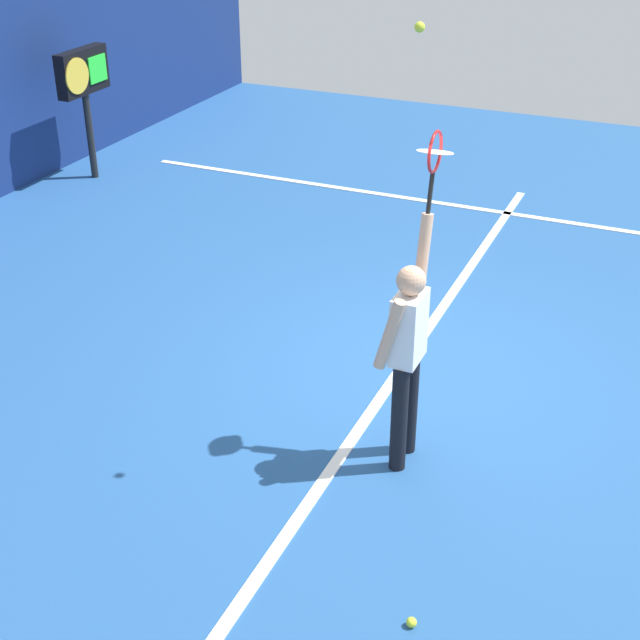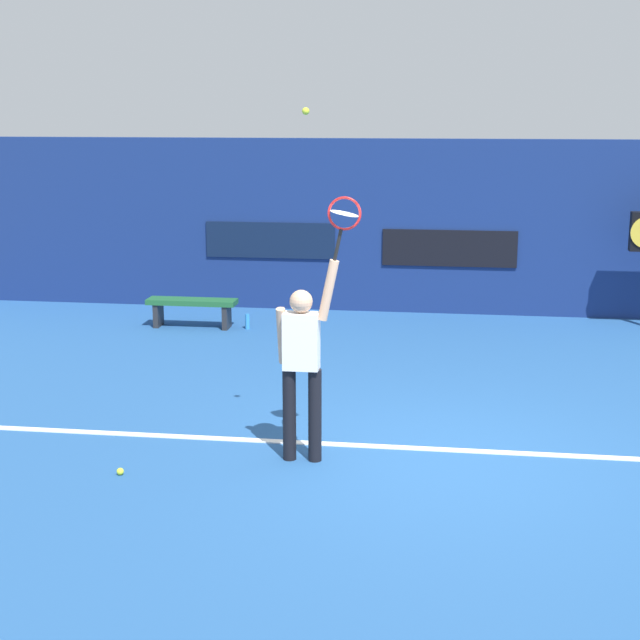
# 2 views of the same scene
# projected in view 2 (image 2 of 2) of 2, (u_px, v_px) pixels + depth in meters

# --- Properties ---
(ground_plane) EXTENTS (18.00, 18.00, 0.00)m
(ground_plane) POSITION_uv_depth(u_px,v_px,m) (441.00, 457.00, 9.26)
(ground_plane) COLOR #23518C
(back_wall) EXTENTS (18.00, 0.20, 2.87)m
(back_wall) POSITION_uv_depth(u_px,v_px,m) (450.00, 227.00, 15.51)
(back_wall) COLOR navy
(back_wall) RESTS_ON ground_plane
(sponsor_banner_center) EXTENTS (2.20, 0.03, 0.60)m
(sponsor_banner_center) POSITION_uv_depth(u_px,v_px,m) (449.00, 248.00, 15.47)
(sponsor_banner_center) COLOR black
(sponsor_banner_portside) EXTENTS (2.20, 0.03, 0.60)m
(sponsor_banner_portside) POSITION_uv_depth(u_px,v_px,m) (270.00, 240.00, 15.86)
(sponsor_banner_portside) COLOR #0C1933
(court_baseline) EXTENTS (10.00, 0.10, 0.01)m
(court_baseline) POSITION_uv_depth(u_px,v_px,m) (441.00, 450.00, 9.46)
(court_baseline) COLOR white
(court_baseline) RESTS_ON ground_plane
(tennis_player) EXTENTS (0.61, 0.31, 1.99)m
(tennis_player) POSITION_uv_depth(u_px,v_px,m) (302.00, 360.00, 8.98)
(tennis_player) COLOR black
(tennis_player) RESTS_ON ground_plane
(tennis_racket) EXTENTS (0.37, 0.27, 0.62)m
(tennis_racket) POSITION_uv_depth(u_px,v_px,m) (344.00, 217.00, 8.62)
(tennis_racket) COLOR black
(tennis_ball) EXTENTS (0.07, 0.07, 0.07)m
(tennis_ball) POSITION_uv_depth(u_px,v_px,m) (306.00, 111.00, 8.51)
(tennis_ball) COLOR #CCE033
(court_bench) EXTENTS (1.40, 0.36, 0.45)m
(court_bench) POSITION_uv_depth(u_px,v_px,m) (192.00, 306.00, 14.67)
(court_bench) COLOR #1E592D
(court_bench) RESTS_ON ground_plane
(water_bottle) EXTENTS (0.07, 0.07, 0.24)m
(water_bottle) POSITION_uv_depth(u_px,v_px,m) (247.00, 322.00, 14.60)
(water_bottle) COLOR #338CD8
(water_bottle) RESTS_ON ground_plane
(spare_ball) EXTENTS (0.07, 0.07, 0.07)m
(spare_ball) POSITION_uv_depth(u_px,v_px,m) (120.00, 471.00, 8.81)
(spare_ball) COLOR #CCE033
(spare_ball) RESTS_ON ground_plane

